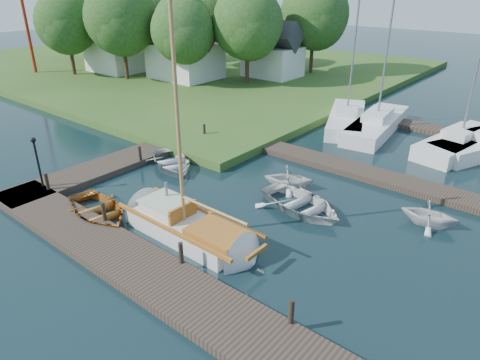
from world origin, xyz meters
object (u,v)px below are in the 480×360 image
Objects in this scene: tree_5 at (148,16)px; tree_3 at (248,22)px; sailboat at (191,230)px; house_b at (117,48)px; mooring_post_3 at (291,312)px; mooring_post_0 at (47,181)px; marina_boat_1 at (377,123)px; tree_0 at (67,21)px; tree_2 at (183,29)px; mooring_post_2 at (181,253)px; mooring_post_4 at (140,153)px; mooring_post_1 at (104,212)px; tree_6 at (87,14)px; house_a at (185,52)px; lamp_post at (36,155)px; tender_b at (289,176)px; tree_1 at (121,17)px; mooring_post_5 at (204,130)px; tree_7 at (315,13)px; tender_d at (431,212)px; tree_4 at (212,9)px; tender_a at (171,160)px; marina_boat_2 at (460,141)px; tender_c at (301,201)px; house_c at (273,54)px; dinghy at (97,208)px; marina_boat_0 at (346,118)px.

tree_3 is at bearing -7.12° from tree_5.
sailboat is 33.27m from house_b.
mooring_post_0 is at bearing 180.00° from mooring_post_3.
marina_boat_1 is at bearing -11.87° from tree_5.
tree_0 is 1.06× the size of tree_2.
mooring_post_4 is (-8.50, 5.00, 0.00)m from mooring_post_2.
tree_6 is (-33.00, 21.05, 4.94)m from mooring_post_1.
house_a is at bearing -161.15° from tree_3.
lamp_post is 0.25× the size of sailboat.
tree_1 is (-24.79, 9.30, 5.46)m from tender_b.
house_a is 11.91m from tree_0.
mooring_post_5 is (-13.00, 10.00, 0.00)m from mooring_post_3.
tree_7 reaches higher than tree_5.
tender_d is 0.23× the size of tree_4.
sailboat is 7.18m from tender_a.
tender_c is at bearing 175.13° from marina_boat_2.
sailboat is 4.10× the size of tender_b.
tree_1 is at bearing -161.57° from tree_2.
tender_a is at bearing -31.13° from tree_1.
sailboat is at bearing -48.89° from mooring_post_5.
house_b is 10.67m from tree_4.
tree_1 reaches higher than tender_d.
house_b is 0.71× the size of tree_5.
tree_5 is (-31.50, 25.05, 4.72)m from mooring_post_2.
house_a is 3.61m from tree_2.
tree_7 is (2.00, 4.05, 3.62)m from house_c.
tender_d is at bearing -161.37° from marina_boat_2.
sailboat is (-5.72, 1.65, -0.36)m from mooring_post_3.
mooring_post_0 is at bearing 133.90° from tender_c.
mooring_post_4 is at bearing -50.91° from house_a.
tender_a is 26.64m from tree_0.
tender_a is at bearing 152.92° from mooring_post_3.
marina_boat_0 is at bearing 3.07° from dinghy.
mooring_post_3 is at bearing 163.02° from tender_d.
tree_0 is (-26.01, 14.75, 5.13)m from dinghy.
marina_boat_2 reaches higher than tree_0.
lamp_post reaches higher than mooring_post_1.
marina_boat_2 is 1.32× the size of tree_7.
mooring_post_2 is 6.34m from tender_c.
tender_a is at bearing 147.35° from marina_boat_1.
tree_6 reaches higher than mooring_post_1.
house_a is 8.49m from house_c.
mooring_post_2 is 35.24m from tree_0.
tree_4 is (-19.00, 27.05, 5.67)m from mooring_post_1.
tree_6 reaches higher than tree_5.
tender_b is 0.23× the size of marina_boat_0.
tree_4 is (-23.50, 27.05, 5.67)m from mooring_post_2.
sailboat is at bearing -23.87° from tree_0.
mooring_post_1 is 1.00× the size of mooring_post_3.
dinghy is at bearing 162.26° from marina_boat_2.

